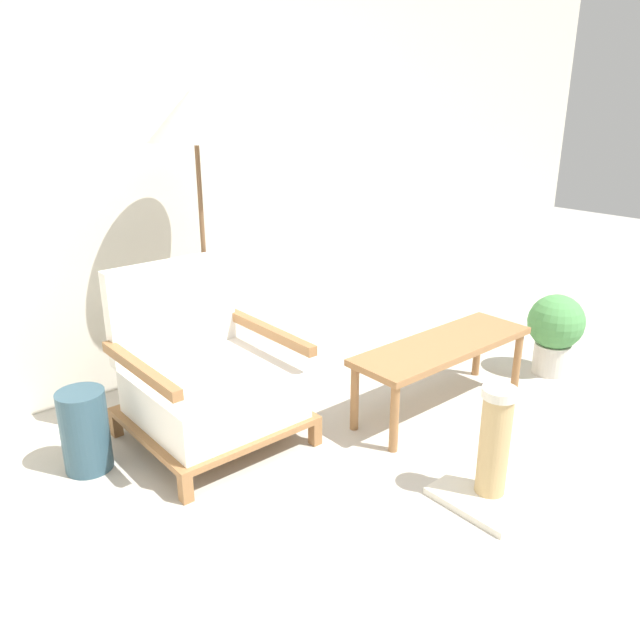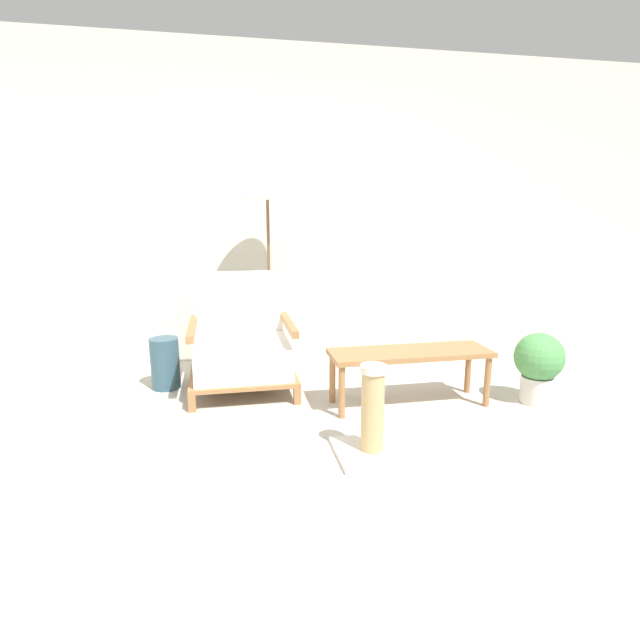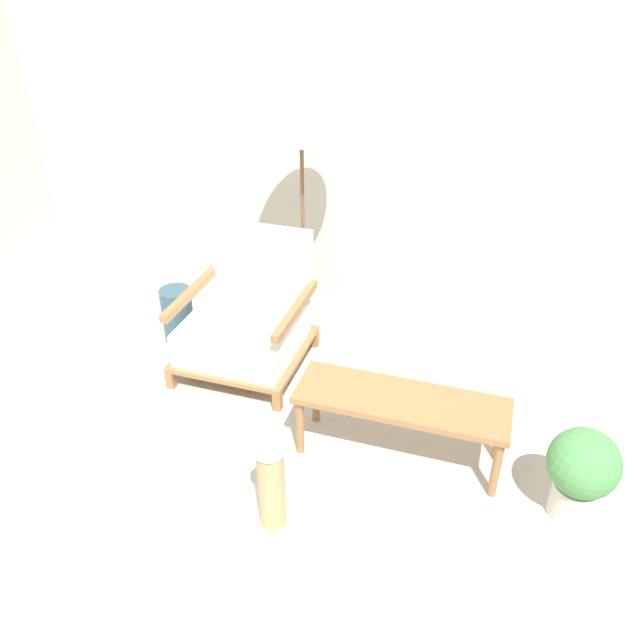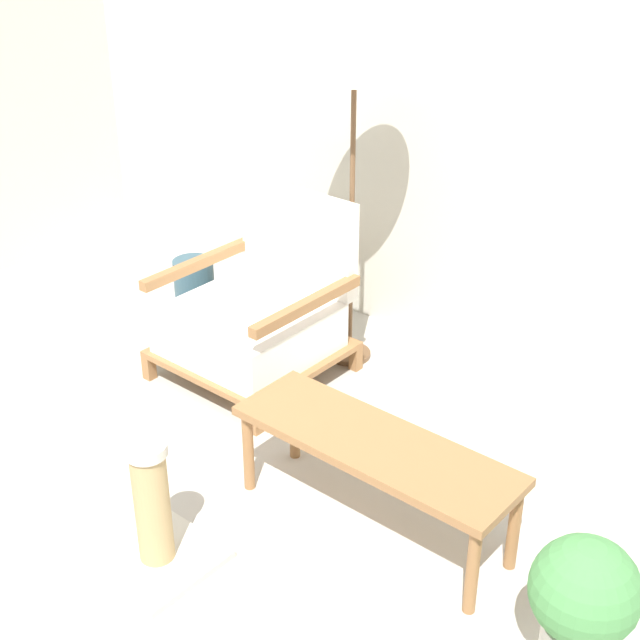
% 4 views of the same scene
% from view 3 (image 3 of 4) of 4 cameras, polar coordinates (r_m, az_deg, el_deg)
% --- Properties ---
extents(ground_plane, '(14.00, 14.00, 0.00)m').
position_cam_3_polar(ground_plane, '(3.04, -8.64, -21.69)').
color(ground_plane, '#B7B2A8').
extents(wall_back, '(8.00, 0.06, 2.70)m').
position_cam_3_polar(wall_back, '(4.19, 4.23, 16.75)').
color(wall_back, beige).
rests_on(wall_back, ground_plane).
extents(armchair, '(0.77, 0.77, 0.86)m').
position_cam_3_polar(armchair, '(4.03, -6.71, -0.13)').
color(armchair, olive).
rests_on(armchair, ground_plane).
extents(floor_lamp, '(0.48, 0.48, 1.67)m').
position_cam_3_polar(floor_lamp, '(3.81, -1.73, 17.63)').
color(floor_lamp, brown).
rests_on(floor_lamp, ground_plane).
extents(coffee_table, '(1.11, 0.36, 0.39)m').
position_cam_3_polar(coffee_table, '(3.30, 7.45, -7.78)').
color(coffee_table, olive).
rests_on(coffee_table, ground_plane).
extents(vase, '(0.21, 0.21, 0.39)m').
position_cam_3_polar(vase, '(4.42, -12.88, 0.49)').
color(vase, '#2D4C5B').
rests_on(vase, ground_plane).
extents(potted_plant, '(0.34, 0.34, 0.50)m').
position_cam_3_polar(potted_plant, '(3.25, 22.80, -12.55)').
color(potted_plant, beige).
rests_on(potted_plant, ground_plane).
extents(scratching_post, '(0.40, 0.40, 0.52)m').
position_cam_3_polar(scratching_post, '(3.04, -4.39, -15.98)').
color(scratching_post, beige).
rests_on(scratching_post, ground_plane).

